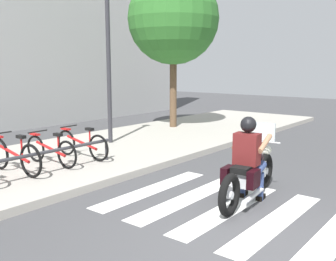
{
  "coord_description": "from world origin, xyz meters",
  "views": [
    {
      "loc": [
        -4.43,
        -2.13,
        2.25
      ],
      "look_at": [
        1.28,
        2.46,
        1.03
      ],
      "focal_mm": 41.32,
      "sensor_mm": 36.0,
      "label": 1
    }
  ],
  "objects_px": {
    "bicycle_3": "(51,150)",
    "bicycle_4": "(82,144)",
    "motorcycle": "(250,174)",
    "tree_near_rack": "(173,19)",
    "street_lamp": "(108,49)",
    "rider": "(249,153)",
    "bike_rack": "(30,157)",
    "bicycle_2": "(14,156)"
  },
  "relations": [
    {
      "from": "rider",
      "to": "bicycle_2",
      "type": "height_order",
      "value": "rider"
    },
    {
      "from": "motorcycle",
      "to": "bicycle_3",
      "type": "relative_size",
      "value": 1.4
    },
    {
      "from": "bicycle_4",
      "to": "tree_near_rack",
      "type": "distance_m",
      "value": 6.21
    },
    {
      "from": "rider",
      "to": "bicycle_4",
      "type": "bearing_deg",
      "value": 91.8
    },
    {
      "from": "bicycle_3",
      "to": "bike_rack",
      "type": "xyz_separation_m",
      "value": [
        -0.84,
        -0.56,
        0.08
      ]
    },
    {
      "from": "rider",
      "to": "bike_rack",
      "type": "distance_m",
      "value": 4.04
    },
    {
      "from": "bicycle_3",
      "to": "tree_near_rack",
      "type": "distance_m",
      "value": 6.92
    },
    {
      "from": "motorcycle",
      "to": "street_lamp",
      "type": "relative_size",
      "value": 0.51
    },
    {
      "from": "bicycle_3",
      "to": "street_lamp",
      "type": "relative_size",
      "value": 0.36
    },
    {
      "from": "bicycle_2",
      "to": "bicycle_3",
      "type": "xyz_separation_m",
      "value": [
        0.84,
        0.0,
        -0.03
      ]
    },
    {
      "from": "motorcycle",
      "to": "bike_rack",
      "type": "xyz_separation_m",
      "value": [
        -1.88,
        3.6,
        0.1
      ]
    },
    {
      "from": "bicycle_4",
      "to": "street_lamp",
      "type": "distance_m",
      "value": 2.95
    },
    {
      "from": "bicycle_2",
      "to": "bicycle_4",
      "type": "xyz_separation_m",
      "value": [
        1.67,
        0.0,
        -0.02
      ]
    },
    {
      "from": "bicycle_3",
      "to": "street_lamp",
      "type": "xyz_separation_m",
      "value": [
        2.55,
        0.89,
        2.23
      ]
    },
    {
      "from": "bicycle_4",
      "to": "street_lamp",
      "type": "xyz_separation_m",
      "value": [
        1.71,
        0.89,
        2.23
      ]
    },
    {
      "from": "rider",
      "to": "street_lamp",
      "type": "bearing_deg",
      "value": 72.59
    },
    {
      "from": "bike_rack",
      "to": "street_lamp",
      "type": "height_order",
      "value": "street_lamp"
    },
    {
      "from": "bicycle_3",
      "to": "bicycle_4",
      "type": "height_order",
      "value": "bicycle_4"
    },
    {
      "from": "motorcycle",
      "to": "bicycle_4",
      "type": "bearing_deg",
      "value": 92.86
    },
    {
      "from": "motorcycle",
      "to": "street_lamp",
      "type": "height_order",
      "value": "street_lamp"
    },
    {
      "from": "rider",
      "to": "bicycle_4",
      "type": "height_order",
      "value": "rider"
    },
    {
      "from": "bicycle_3",
      "to": "bike_rack",
      "type": "height_order",
      "value": "bicycle_3"
    },
    {
      "from": "bike_rack",
      "to": "street_lamp",
      "type": "bearing_deg",
      "value": 23.12
    },
    {
      "from": "rider",
      "to": "bicycle_3",
      "type": "bearing_deg",
      "value": 103.08
    },
    {
      "from": "motorcycle",
      "to": "bicycle_3",
      "type": "distance_m",
      "value": 4.28
    },
    {
      "from": "rider",
      "to": "bicycle_3",
      "type": "xyz_separation_m",
      "value": [
        -0.97,
        4.16,
        -0.35
      ]
    },
    {
      "from": "bicycle_2",
      "to": "street_lamp",
      "type": "bearing_deg",
      "value": 14.75
    },
    {
      "from": "bicycle_3",
      "to": "bicycle_2",
      "type": "bearing_deg",
      "value": -179.91
    },
    {
      "from": "rider",
      "to": "tree_near_rack",
      "type": "distance_m",
      "value": 7.94
    },
    {
      "from": "tree_near_rack",
      "to": "motorcycle",
      "type": "bearing_deg",
      "value": -131.79
    },
    {
      "from": "bicycle_2",
      "to": "street_lamp",
      "type": "distance_m",
      "value": 4.14
    },
    {
      "from": "motorcycle",
      "to": "rider",
      "type": "relative_size",
      "value": 1.58
    },
    {
      "from": "bicycle_3",
      "to": "tree_near_rack",
      "type": "height_order",
      "value": "tree_near_rack"
    },
    {
      "from": "bicycle_3",
      "to": "bicycle_4",
      "type": "relative_size",
      "value": 0.97
    },
    {
      "from": "bicycle_3",
      "to": "street_lamp",
      "type": "distance_m",
      "value": 3.5
    },
    {
      "from": "motorcycle",
      "to": "bicycle_4",
      "type": "xyz_separation_m",
      "value": [
        -0.21,
        4.15,
        0.02
      ]
    },
    {
      "from": "bicycle_3",
      "to": "tree_near_rack",
      "type": "bearing_deg",
      "value": 12.31
    },
    {
      "from": "rider",
      "to": "tree_near_rack",
      "type": "xyz_separation_m",
      "value": [
        4.94,
        5.45,
        3.0
      ]
    },
    {
      "from": "street_lamp",
      "to": "tree_near_rack",
      "type": "bearing_deg",
      "value": 6.79
    },
    {
      "from": "tree_near_rack",
      "to": "bicycle_3",
      "type": "bearing_deg",
      "value": -167.69
    },
    {
      "from": "motorcycle",
      "to": "bicycle_2",
      "type": "height_order",
      "value": "motorcycle"
    },
    {
      "from": "motorcycle",
      "to": "bicycle_2",
      "type": "xyz_separation_m",
      "value": [
        -1.88,
        4.15,
        0.05
      ]
    }
  ]
}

